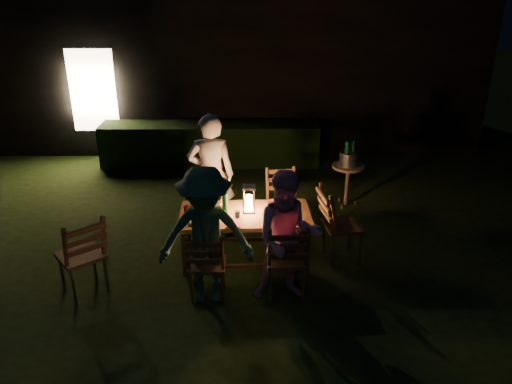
{
  "coord_description": "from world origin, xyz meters",
  "views": [
    {
      "loc": [
        0.32,
        -5.57,
        3.44
      ],
      "look_at": [
        0.37,
        0.31,
        0.87
      ],
      "focal_mm": 35.0,
      "sensor_mm": 36.0,
      "label": 1
    }
  ],
  "objects_px": {
    "person_opp_left": "(206,237)",
    "ice_bucket": "(349,159)",
    "chair_end": "(340,237)",
    "bottle_bucket_a": "(346,157)",
    "chair_spare": "(84,268)",
    "side_table": "(348,170)",
    "chair_near_right": "(286,272)",
    "chair_far_right": "(282,214)",
    "person_opp_right": "(288,238)",
    "bottle_bucket_b": "(352,155)",
    "person_house_side": "(211,175)",
    "chair_far_left": "(212,213)",
    "bottle_table": "(225,204)",
    "dining_table": "(245,218)",
    "chair_near_left": "(208,275)",
    "lantern": "(249,200)"
  },
  "relations": [
    {
      "from": "bottle_bucket_b",
      "to": "chair_end",
      "type": "bearing_deg",
      "value": -104.12
    },
    {
      "from": "person_opp_left",
      "to": "bottle_bucket_b",
      "type": "height_order",
      "value": "person_opp_left"
    },
    {
      "from": "chair_far_right",
      "to": "person_opp_left",
      "type": "distance_m",
      "value": 1.95
    },
    {
      "from": "person_opp_right",
      "to": "chair_near_left",
      "type": "bearing_deg",
      "value": 176.77
    },
    {
      "from": "chair_near_left",
      "to": "person_house_side",
      "type": "relative_size",
      "value": 0.53
    },
    {
      "from": "person_house_side",
      "to": "chair_far_left",
      "type": "bearing_deg",
      "value": 90.24
    },
    {
      "from": "chair_spare",
      "to": "side_table",
      "type": "height_order",
      "value": "chair_spare"
    },
    {
      "from": "chair_far_right",
      "to": "dining_table",
      "type": "bearing_deg",
      "value": 49.13
    },
    {
      "from": "person_opp_right",
      "to": "ice_bucket",
      "type": "bearing_deg",
      "value": 63.7
    },
    {
      "from": "chair_near_left",
      "to": "chair_spare",
      "type": "distance_m",
      "value": 1.44
    },
    {
      "from": "lantern",
      "to": "side_table",
      "type": "relative_size",
      "value": 0.51
    },
    {
      "from": "person_opp_left",
      "to": "ice_bucket",
      "type": "xyz_separation_m",
      "value": [
        2.03,
        2.55,
        -0.02
      ]
    },
    {
      "from": "dining_table",
      "to": "chair_near_right",
      "type": "xyz_separation_m",
      "value": [
        0.48,
        -0.75,
        -0.31
      ]
    },
    {
      "from": "chair_near_right",
      "to": "chair_far_left",
      "type": "height_order",
      "value": "chair_far_left"
    },
    {
      "from": "person_house_side",
      "to": "lantern",
      "type": "height_order",
      "value": "person_house_side"
    },
    {
      "from": "chair_end",
      "to": "bottle_bucket_a",
      "type": "relative_size",
      "value": 3.28
    },
    {
      "from": "person_opp_right",
      "to": "bottle_bucket_b",
      "type": "height_order",
      "value": "person_opp_right"
    },
    {
      "from": "bottle_table",
      "to": "side_table",
      "type": "distance_m",
      "value": 2.54
    },
    {
      "from": "ice_bucket",
      "to": "bottle_bucket_b",
      "type": "height_order",
      "value": "bottle_bucket_b"
    },
    {
      "from": "chair_spare",
      "to": "bottle_table",
      "type": "height_order",
      "value": "chair_spare"
    },
    {
      "from": "lantern",
      "to": "bottle_bucket_b",
      "type": "xyz_separation_m",
      "value": [
        1.61,
        1.7,
        0.0
      ]
    },
    {
      "from": "chair_far_left",
      "to": "lantern",
      "type": "xyz_separation_m",
      "value": [
        0.53,
        -0.7,
        0.52
      ]
    },
    {
      "from": "person_opp_left",
      "to": "dining_table",
      "type": "bearing_deg",
      "value": 61.24
    },
    {
      "from": "ice_bucket",
      "to": "chair_far_left",
      "type": "bearing_deg",
      "value": -155.32
    },
    {
      "from": "chair_near_right",
      "to": "ice_bucket",
      "type": "bearing_deg",
      "value": 64.43
    },
    {
      "from": "chair_far_left",
      "to": "chair_spare",
      "type": "height_order",
      "value": "chair_far_left"
    },
    {
      "from": "dining_table",
      "to": "chair_near_right",
      "type": "bearing_deg",
      "value": -59.75
    },
    {
      "from": "dining_table",
      "to": "bottle_bucket_b",
      "type": "relative_size",
      "value": 5.23
    },
    {
      "from": "chair_near_left",
      "to": "bottle_bucket_a",
      "type": "xyz_separation_m",
      "value": [
        1.98,
        2.46,
        0.56
      ]
    },
    {
      "from": "chair_far_left",
      "to": "chair_end",
      "type": "xyz_separation_m",
      "value": [
        1.71,
        -0.71,
        -0.01
      ]
    },
    {
      "from": "bottle_bucket_b",
      "to": "person_opp_right",
      "type": "bearing_deg",
      "value": -114.73
    },
    {
      "from": "chair_end",
      "to": "chair_far_right",
      "type": "bearing_deg",
      "value": -146.07
    },
    {
      "from": "chair_end",
      "to": "person_opp_left",
      "type": "height_order",
      "value": "person_opp_left"
    },
    {
      "from": "chair_near_left",
      "to": "bottle_bucket_b",
      "type": "distance_m",
      "value": 3.33
    },
    {
      "from": "bottle_bucket_a",
      "to": "person_opp_left",
      "type": "bearing_deg",
      "value": -128.22
    },
    {
      "from": "chair_far_right",
      "to": "chair_spare",
      "type": "relative_size",
      "value": 0.91
    },
    {
      "from": "bottle_table",
      "to": "ice_bucket",
      "type": "height_order",
      "value": "bottle_table"
    },
    {
      "from": "chair_near_left",
      "to": "ice_bucket",
      "type": "bearing_deg",
      "value": 52.29
    },
    {
      "from": "bottle_bucket_a",
      "to": "chair_spare",
      "type": "bearing_deg",
      "value": -145.37
    },
    {
      "from": "chair_end",
      "to": "side_table",
      "type": "distance_m",
      "value": 1.74
    },
    {
      "from": "chair_near_right",
      "to": "ice_bucket",
      "type": "distance_m",
      "value": 2.76
    },
    {
      "from": "side_table",
      "to": "chair_near_right",
      "type": "bearing_deg",
      "value": -114.6
    },
    {
      "from": "dining_table",
      "to": "person_house_side",
      "type": "distance_m",
      "value": 0.97
    },
    {
      "from": "person_opp_left",
      "to": "side_table",
      "type": "bearing_deg",
      "value": 49.36
    },
    {
      "from": "chair_far_right",
      "to": "person_opp_right",
      "type": "relative_size",
      "value": 0.62
    },
    {
      "from": "side_table",
      "to": "ice_bucket",
      "type": "bearing_deg",
      "value": -26.57
    },
    {
      "from": "dining_table",
      "to": "person_opp_left",
      "type": "relative_size",
      "value": 1.03
    },
    {
      "from": "chair_near_left",
      "to": "bottle_bucket_a",
      "type": "relative_size",
      "value": 2.89
    },
    {
      "from": "chair_end",
      "to": "lantern",
      "type": "relative_size",
      "value": 3.0
    },
    {
      "from": "chair_near_right",
      "to": "ice_bucket",
      "type": "relative_size",
      "value": 3.36
    }
  ]
}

